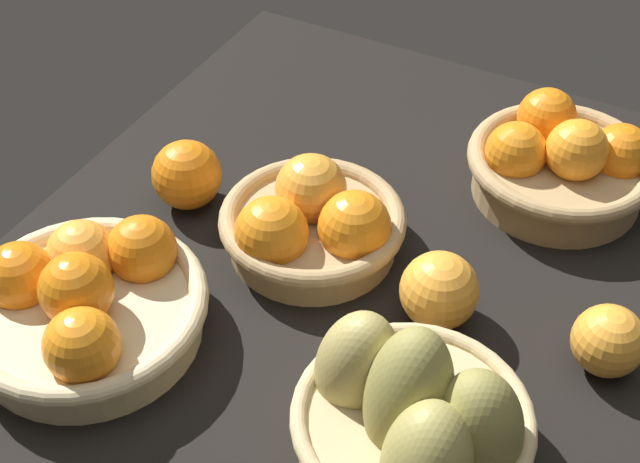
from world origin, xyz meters
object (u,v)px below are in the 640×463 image
Objects in this scene: basket_near_left_pears at (413,422)px; loose_orange_front_gap at (187,175)px; basket_near_right at (561,162)px; basket_center at (312,223)px; basket_far_left at (85,303)px; loose_orange_side_gap at (608,341)px; loose_orange_back_gap at (439,291)px.

basket_near_left_pears is 42.53cm from loose_orange_front_gap.
loose_orange_front_gap is (-22.25, 37.80, -0.32)cm from basket_near_right.
basket_far_left reaches higher than basket_center.
basket_center is at bearing 137.17° from basket_near_right.
basket_near_left_pears reaches higher than basket_far_left.
loose_orange_side_gap is (18.74, -12.53, -1.91)cm from basket_near_left_pears.
loose_orange_side_gap is at bearing -67.13° from basket_far_left.
basket_center is 28.66cm from basket_near_left_pears.
loose_orange_side_gap is (-1.20, -33.05, -0.37)cm from basket_center.
basket_far_left is 3.04× the size of loose_orange_back_gap.
basket_center reaches higher than loose_orange_side_gap.
basket_far_left is (-1.28, 34.93, -1.32)cm from basket_near_left_pears.
basket_center is at bearing 45.81° from basket_near_left_pears.
loose_orange_front_gap is at bearing 88.60° from basket_center.
basket_near_right is 26.75cm from loose_orange_side_gap.
loose_orange_front_gap is at bearing 83.98° from loose_orange_back_gap.
basket_far_left reaches higher than loose_orange_back_gap.
basket_center is 0.91× the size of basket_near_left_pears.
loose_orange_back_gap is (-3.07, -16.21, 0.10)cm from basket_center.
loose_orange_front_gap reaches higher than loose_orange_side_gap.
basket_near_right is 2.68× the size of loose_orange_front_gap.
loose_orange_back_gap is (-3.48, -33.00, -0.03)cm from loose_orange_front_gap.
loose_orange_back_gap is (-25.73, 4.80, -0.35)cm from basket_near_right.
basket_center is 0.84× the size of basket_far_left.
basket_near_right is at bearing -10.56° from loose_orange_back_gap.
loose_orange_back_gap is (18.16, -30.62, -0.11)cm from basket_far_left.
loose_orange_front_gap is at bearing 120.48° from basket_near_right.
basket_far_left is (-21.23, 14.41, 0.21)cm from basket_center.
loose_orange_side_gap is at bearing -92.09° from basket_center.
loose_orange_back_gap is at bearing -59.33° from basket_far_left.
loose_orange_side_gap is (-23.87, -12.05, -0.82)cm from basket_near_right.
loose_orange_side_gap is at bearing -83.69° from loose_orange_back_gap.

